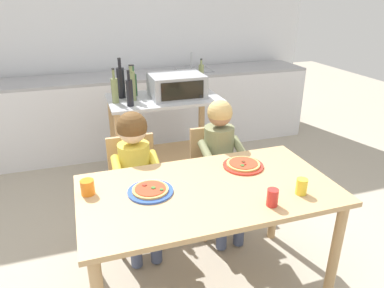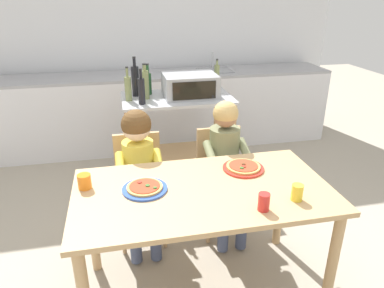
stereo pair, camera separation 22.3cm
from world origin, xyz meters
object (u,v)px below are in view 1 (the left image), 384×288
object	(u,v)px
drinking_cup_orange	(88,187)
drinking_cup_yellow	(302,186)
kitchen_island_cart	(165,128)
pizza_plate_red_rimmed	(243,165)
bottle_dark_olive_oil	(132,85)
bottle_squat_spirits	(130,92)
pizza_plate_blue_rimmed	(150,191)
dining_chair_right	(215,171)
dining_table	(208,203)
dining_chair_left	(135,183)
bottle_slim_sauce	(201,76)
bottle_clear_vinegar	(115,90)
drinking_cup_red	(272,197)
toaster_oven	(176,86)
bottle_brown_beer	(121,82)
child_in_yellow_shirt	(136,165)
child_in_olive_shirt	(222,155)
bottle_tall_green_wine	(133,84)

from	to	relation	value
drinking_cup_orange	drinking_cup_yellow	size ratio (longest dim) A/B	0.93
kitchen_island_cart	pizza_plate_red_rimmed	world-z (taller)	kitchen_island_cart
pizza_plate_red_rimmed	bottle_dark_olive_oil	bearing A→B (deg)	112.04
bottle_squat_spirits	pizza_plate_blue_rimmed	xyz separation A→B (m)	(-0.09, -1.18, -0.25)
dining_chair_right	pizza_plate_red_rimmed	xyz separation A→B (m)	(-0.00, -0.47, 0.28)
dining_table	dining_chair_right	xyz separation A→B (m)	(0.31, 0.65, -0.17)
dining_chair_left	bottle_slim_sauce	bearing A→B (deg)	47.76
pizza_plate_blue_rimmed	bottle_clear_vinegar	bearing A→B (deg)	90.61
pizza_plate_red_rimmed	drinking_cup_red	distance (m)	0.46
bottle_slim_sauce	bottle_squat_spirits	size ratio (longest dim) A/B	0.97
toaster_oven	drinking_cup_red	distance (m)	1.67
bottle_slim_sauce	drinking_cup_orange	world-z (taller)	bottle_slim_sauce
bottle_brown_beer	drinking_cup_yellow	bearing A→B (deg)	-67.18
dining_table	drinking_cup_orange	world-z (taller)	drinking_cup_orange
bottle_brown_beer	dining_table	world-z (taller)	bottle_brown_beer
dining_chair_right	toaster_oven	bearing A→B (deg)	97.08
bottle_squat_spirits	kitchen_island_cart	bearing A→B (deg)	26.87
toaster_oven	drinking_cup_orange	distance (m)	1.53
dining_table	drinking_cup_red	size ratio (longest dim) A/B	15.41
child_in_yellow_shirt	child_in_olive_shirt	world-z (taller)	child_in_olive_shirt
bottle_tall_green_wine	bottle_squat_spirits	xyz separation A→B (m)	(-0.08, -0.31, 0.01)
dining_table	dining_chair_right	world-z (taller)	dining_chair_right
toaster_oven	bottle_dark_olive_oil	bearing A→B (deg)	179.02
dining_chair_left	child_in_yellow_shirt	size ratio (longest dim) A/B	0.79
bottle_squat_spirits	dining_chair_right	distance (m)	0.96
toaster_oven	drinking_cup_red	world-z (taller)	toaster_oven
bottle_brown_beer	bottle_squat_spirits	size ratio (longest dim) A/B	1.18
toaster_oven	child_in_olive_shirt	xyz separation A→B (m)	(0.09, -0.86, -0.33)
dining_chair_right	drinking_cup_orange	xyz separation A→B (m)	(-0.96, -0.50, 0.31)
child_in_olive_shirt	bottle_tall_green_wine	bearing A→B (deg)	114.26
kitchen_island_cart	dining_table	world-z (taller)	kitchen_island_cart
bottle_brown_beer	bottle_squat_spirits	xyz separation A→B (m)	(0.03, -0.27, -0.02)
child_in_olive_shirt	child_in_yellow_shirt	bearing A→B (deg)	178.74
bottle_slim_sauce	child_in_yellow_shirt	bearing A→B (deg)	-128.90
pizza_plate_red_rimmed	drinking_cup_yellow	world-z (taller)	drinking_cup_yellow
drinking_cup_yellow	drinking_cup_red	bearing A→B (deg)	-165.95
toaster_oven	drinking_cup_yellow	world-z (taller)	toaster_oven
bottle_clear_vinegar	bottle_slim_sauce	size ratio (longest dim) A/B	1.02
kitchen_island_cart	dining_chair_left	size ratio (longest dim) A/B	1.23
dining_chair_left	child_in_yellow_shirt	distance (m)	0.23
drinking_cup_orange	drinking_cup_yellow	distance (m)	1.18
dining_table	drinking_cup_yellow	world-z (taller)	drinking_cup_yellow
bottle_tall_green_wine	pizza_plate_red_rimmed	world-z (taller)	bottle_tall_green_wine
dining_chair_left	child_in_olive_shirt	size ratio (longest dim) A/B	0.77
bottle_squat_spirits	pizza_plate_blue_rimmed	size ratio (longest dim) A/B	1.18
kitchen_island_cart	drinking_cup_yellow	size ratio (longest dim) A/B	10.92
dining_chair_right	pizza_plate_blue_rimmed	distance (m)	0.91
drinking_cup_red	pizza_plate_red_rimmed	bearing A→B (deg)	83.28
bottle_brown_beer	bottle_tall_green_wine	distance (m)	0.12
dining_chair_right	pizza_plate_blue_rimmed	bearing A→B (deg)	-136.59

